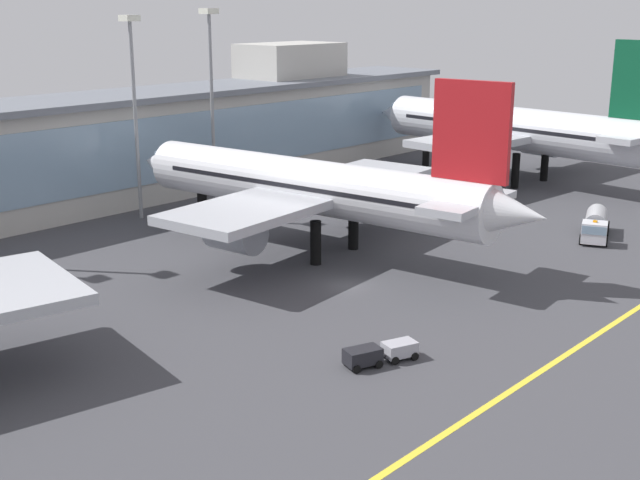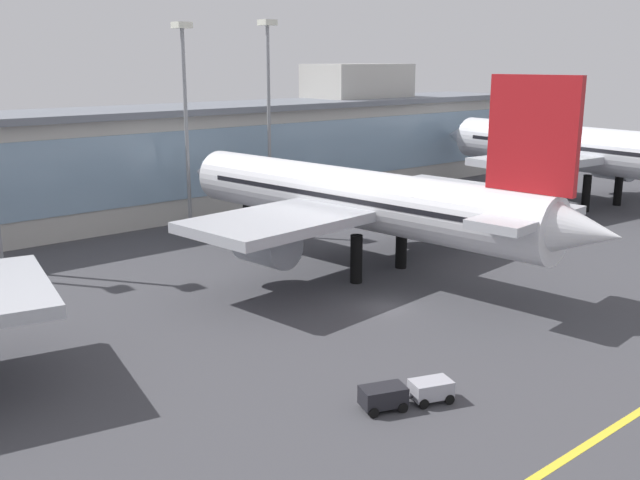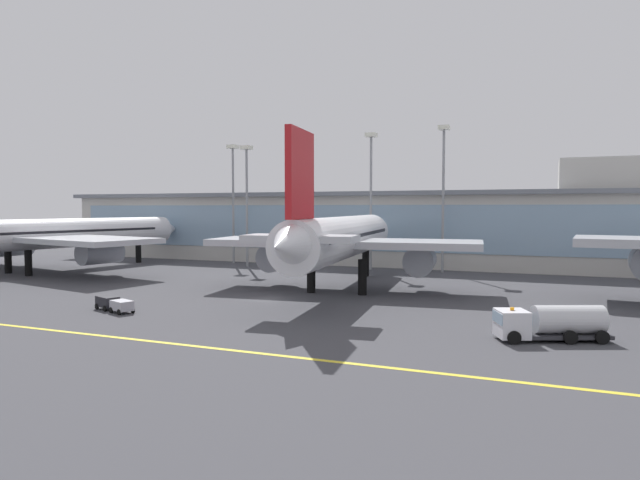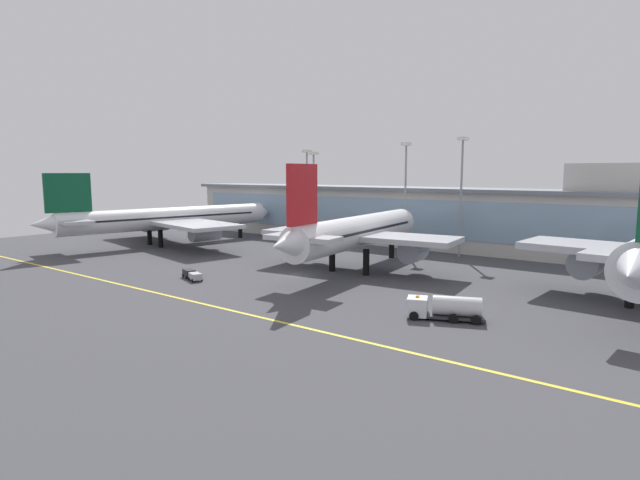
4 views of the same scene
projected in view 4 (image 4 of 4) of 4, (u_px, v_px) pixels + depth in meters
name	position (u px, v px, depth m)	size (l,w,h in m)	color
ground_plane	(295.00, 275.00, 86.52)	(188.74, 188.74, 0.00)	#424247
taxiway_centreline_stripe	(191.00, 301.00, 69.13)	(150.99, 0.50, 0.01)	yellow
terminal_building	(422.00, 215.00, 119.86)	(137.81, 14.00, 19.05)	beige
airliner_near_left	(168.00, 219.00, 122.33)	(48.55, 59.74, 17.20)	black
airliner_near_right	(357.00, 232.00, 89.98)	(36.22, 50.00, 18.57)	black
fuel_tanker_truck	(443.00, 307.00, 60.30)	(9.29, 5.77, 2.90)	black
baggage_tug_near	(192.00, 274.00, 83.17)	(5.77, 3.49, 1.40)	black
apron_light_mast_west	(406.00, 181.00, 110.58)	(1.80, 1.80, 23.75)	gray
apron_light_mast_centre	(307.00, 181.00, 128.15)	(1.80, 1.80, 22.98)	gray
apron_light_mast_east	(462.00, 179.00, 103.71)	(1.80, 1.80, 24.44)	gray
apron_light_mast_far_east	(314.00, 184.00, 121.56)	(1.80, 1.80, 22.15)	gray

